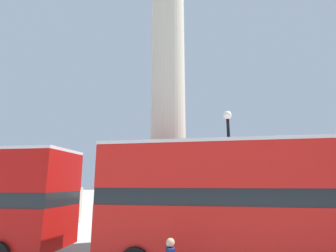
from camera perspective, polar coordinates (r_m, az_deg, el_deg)
The scene contains 5 objects.
ground_plane at distance 15.01m, azimuth 0.00°, elevation -23.69°, with size 200.00×200.00×0.00m, color #ADA89E.
monument_column at distance 16.01m, azimuth 0.00°, elevation 10.77°, with size 5.04×5.04×24.19m.
bus_c at distance 9.85m, azimuth 16.36°, elevation -14.87°, with size 10.21×2.98×4.41m.
equestrian_statue at distance 22.71m, azimuth -23.69°, elevation -14.74°, with size 3.96×3.20×5.86m.
street_lamp at distance 12.15m, azimuth 13.45°, elevation -10.33°, with size 0.39×0.39×6.25m.
Camera 1 is at (3.03, -14.40, 2.95)m, focal length 28.00 mm.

